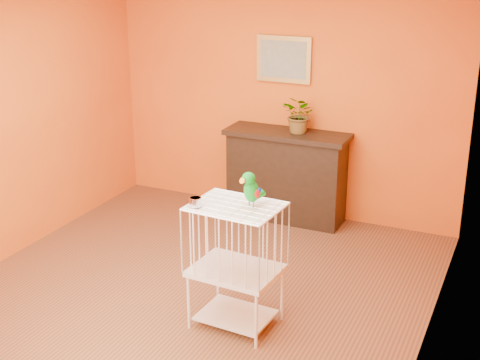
% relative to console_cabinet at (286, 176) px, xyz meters
% --- Properties ---
extents(ground, '(4.50, 4.50, 0.00)m').
position_rel_console_cabinet_xyz_m(ground, '(-0.14, -2.01, -0.51)').
color(ground, brown).
rests_on(ground, ground).
extents(room_shell, '(4.50, 4.50, 4.50)m').
position_rel_console_cabinet_xyz_m(room_shell, '(-0.14, -2.01, 1.08)').
color(room_shell, orange).
rests_on(room_shell, ground).
extents(console_cabinet, '(1.36, 0.49, 1.01)m').
position_rel_console_cabinet_xyz_m(console_cabinet, '(0.00, 0.00, 0.00)').
color(console_cabinet, black).
rests_on(console_cabinet, ground).
extents(potted_plant, '(0.49, 0.51, 0.31)m').
position_rel_console_cabinet_xyz_m(potted_plant, '(0.14, 0.01, 0.66)').
color(potted_plant, '#26722D').
rests_on(potted_plant, console_cabinet).
extents(framed_picture, '(0.62, 0.04, 0.50)m').
position_rel_console_cabinet_xyz_m(framed_picture, '(-0.14, 0.20, 1.24)').
color(framed_picture, '#B69141').
rests_on(framed_picture, room_shell).
extents(birdcage, '(0.70, 0.56, 1.04)m').
position_rel_console_cabinet_xyz_m(birdcage, '(0.43, -2.26, 0.03)').
color(birdcage, white).
rests_on(birdcage, ground).
extents(feed_cup, '(0.10, 0.10, 0.07)m').
position_rel_console_cabinet_xyz_m(feed_cup, '(0.16, -2.40, 0.57)').
color(feed_cup, silver).
rests_on(feed_cup, birdcage).
extents(parrot, '(0.16, 0.25, 0.28)m').
position_rel_console_cabinet_xyz_m(parrot, '(0.54, -2.22, 0.68)').
color(parrot, '#59544C').
rests_on(parrot, birdcage).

